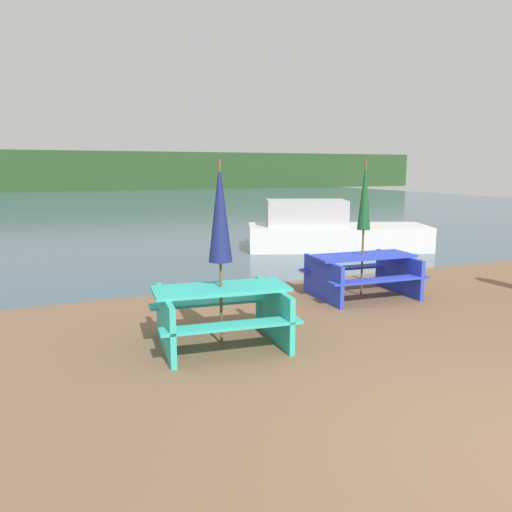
# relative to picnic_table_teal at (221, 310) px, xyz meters

# --- Properties ---
(water) EXTENTS (60.00, 50.00, 0.00)m
(water) POSITION_rel_picnic_table_teal_xyz_m (1.56, 27.86, -0.46)
(water) COLOR #425B6B
(water) RESTS_ON ground_plane
(far_treeline) EXTENTS (80.00, 1.60, 4.00)m
(far_treeline) POSITION_rel_picnic_table_teal_xyz_m (1.56, 47.86, 1.55)
(far_treeline) COLOR #284723
(far_treeline) RESTS_ON water
(picnic_table_teal) EXTENTS (1.83, 1.54, 0.76)m
(picnic_table_teal) POSITION_rel_picnic_table_teal_xyz_m (0.00, 0.00, 0.00)
(picnic_table_teal) COLOR #33B7A8
(picnic_table_teal) RESTS_ON ground_plane
(picnic_table_blue) EXTENTS (1.90, 1.48, 0.74)m
(picnic_table_blue) POSITION_rel_picnic_table_teal_xyz_m (3.11, 1.39, -0.00)
(picnic_table_blue) COLOR blue
(picnic_table_blue) RESTS_ON ground_plane
(umbrella_navy) EXTENTS (0.30, 0.30, 2.35)m
(umbrella_navy) POSITION_rel_picnic_table_teal_xyz_m (0.00, 0.00, 1.25)
(umbrella_navy) COLOR brown
(umbrella_navy) RESTS_ON ground_plane
(umbrella_darkgreen) EXTENTS (0.23, 0.23, 2.41)m
(umbrella_darkgreen) POSITION_rel_picnic_table_teal_xyz_m (3.11, 1.39, 1.32)
(umbrella_darkgreen) COLOR brown
(umbrella_darkgreen) RESTS_ON ground_plane
(boat) EXTENTS (5.23, 3.36, 1.39)m
(boat) POSITION_rel_picnic_table_teal_xyz_m (5.31, 6.11, 0.06)
(boat) COLOR silver
(boat) RESTS_ON water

